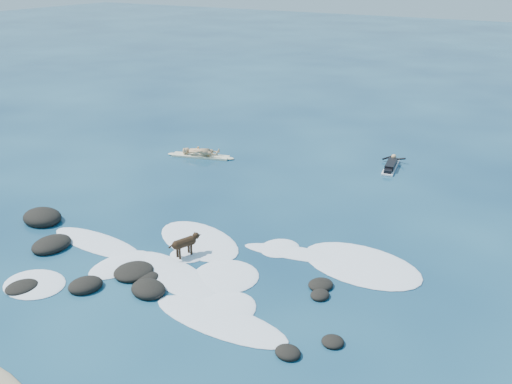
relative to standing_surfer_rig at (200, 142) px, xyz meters
The scene contains 6 objects.
ground 9.18m from the standing_surfer_rig, 64.42° to the right, with size 160.00×160.00×0.00m, color #0A2642.
reef_rocks 10.90m from the standing_surfer_rig, 72.41° to the right, with size 13.02×7.02×0.59m.
breaking_foam 10.36m from the standing_surfer_rig, 51.58° to the right, with size 11.90×7.99×0.12m.
standing_surfer_rig is the anchor object (origin of this frame).
paddling_surfer_rig 8.67m from the standing_surfer_rig, 20.58° to the left, with size 1.07×2.38×0.41m.
dog 9.56m from the standing_surfer_rig, 57.01° to the right, with size 0.58×1.12×0.75m.
Camera 1 is at (11.03, -12.08, 8.58)m, focal length 40.00 mm.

